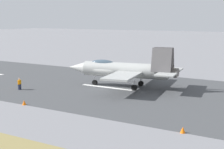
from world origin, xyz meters
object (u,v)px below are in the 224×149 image
at_px(fighter_jet, 125,70).
at_px(marker_cone_mid, 24,102).
at_px(crew_person, 19,84).
at_px(marker_cone_near, 183,130).

height_order(fighter_jet, marker_cone_mid, fighter_jet).
height_order(crew_person, marker_cone_mid, crew_person).
bearing_deg(marker_cone_mid, marker_cone_near, 180.00).
xyz_separation_m(fighter_jet, marker_cone_near, (-13.56, 14.37, -2.21)).
bearing_deg(fighter_jet, marker_cone_near, 133.34).
xyz_separation_m(marker_cone_near, marker_cone_mid, (18.30, 0.00, 0.00)).
bearing_deg(fighter_jet, crew_person, 37.75).
height_order(fighter_jet, crew_person, fighter_jet).
xyz_separation_m(crew_person, marker_cone_mid, (-6.52, 5.65, -0.52)).
bearing_deg(marker_cone_near, fighter_jet, -46.66).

